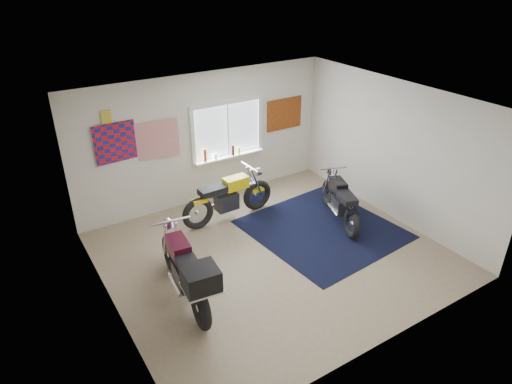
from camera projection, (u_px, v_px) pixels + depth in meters
ground at (273, 254)px, 8.01m from camera, size 5.50×5.50×0.00m
room_shell at (275, 169)px, 7.25m from camera, size 5.50×5.50×5.50m
navy_rug at (322, 229)px, 8.73m from camera, size 2.71×2.80×0.01m
window_assembly at (227, 134)px, 9.46m from camera, size 1.66×0.17×1.26m
oil_bottles at (219, 153)px, 9.46m from camera, size 0.86×0.07×0.28m
flag_display at (106, 117)px, 7.98m from camera, size 1.60×0.10×1.17m
triumph_poster at (284, 114)px, 10.08m from camera, size 0.90×0.03×0.70m
yellow_triumph at (228, 198)px, 8.90m from camera, size 2.01×0.60×1.01m
black_chrome_bike at (340, 202)px, 8.85m from camera, size 0.81×1.75×0.94m
maroon_tourer at (187, 272)px, 6.65m from camera, size 0.72×2.10×1.07m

